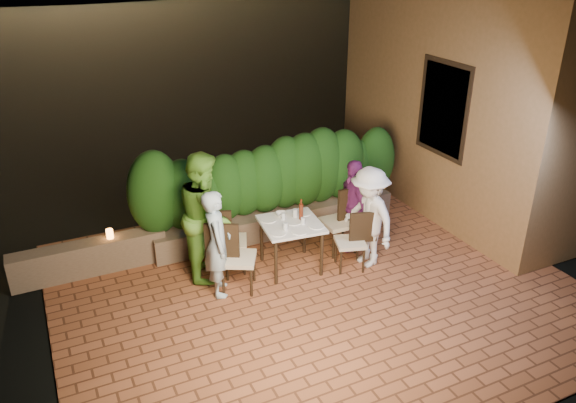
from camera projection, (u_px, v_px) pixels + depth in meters
ground at (334, 308)px, 7.53m from camera, size 400.00×400.00×0.00m
terrace_floor at (316, 292)px, 7.96m from camera, size 7.00×6.00×0.15m
building_wall at (465, 67)px, 9.49m from camera, size 1.60×5.00×5.00m
window_pane at (445, 109)px, 8.99m from camera, size 0.08×1.00×1.40m
window_frame at (444, 109)px, 8.99m from camera, size 0.06×1.15×1.55m
planter at (276, 220)px, 9.39m from camera, size 4.20×0.55×0.40m
hedge at (276, 179)px, 9.07m from camera, size 4.00×0.70×1.10m
parapet at (90, 258)px, 8.20m from camera, size 2.20×0.30×0.50m
hill at (65, 27)px, 58.97m from camera, size 52.00×40.00×22.00m
dining_table at (291, 245)px, 8.27m from camera, size 0.93×0.93×0.75m
plate_nw at (278, 233)px, 7.81m from camera, size 0.21×0.21×0.01m
plate_sw at (268, 220)px, 8.19m from camera, size 0.23×0.23×0.01m
plate_ne at (316, 226)px, 8.01m from camera, size 0.22×0.22×0.01m
plate_se at (304, 213)px, 8.37m from camera, size 0.19×0.19×0.01m
plate_centre at (294, 222)px, 8.12m from camera, size 0.22×0.22×0.01m
plate_front at (299, 232)px, 7.85m from camera, size 0.22×0.22×0.01m
glass_nw at (285, 226)px, 7.89m from camera, size 0.06×0.06×0.11m
glass_sw at (283, 216)px, 8.19m from camera, size 0.06×0.06×0.10m
glass_ne at (303, 221)px, 8.05m from camera, size 0.06×0.06×0.10m
glass_se at (295, 213)px, 8.26m from camera, size 0.07×0.07×0.12m
beer_bottle at (301, 209)px, 8.14m from camera, size 0.06×0.06×0.32m
bowl at (282, 214)px, 8.33m from camera, size 0.21×0.21×0.04m
chair_left_front at (238, 257)px, 7.71m from camera, size 0.63×0.63×1.01m
chair_left_back at (231, 240)px, 8.19m from camera, size 0.58×0.58×0.96m
chair_right_front at (350, 241)px, 8.24m from camera, size 0.52×0.52×0.90m
chair_right_back at (339, 221)px, 8.68m from camera, size 0.48×0.48×1.03m
diner_blue at (217, 243)px, 7.53m from camera, size 0.50×0.64×1.54m
diner_green at (206, 215)px, 7.92m from camera, size 0.96×1.09×1.87m
diner_white at (369, 217)px, 8.21m from camera, size 0.67×1.05×1.55m
diner_purple at (353, 205)px, 8.68m from camera, size 0.47×0.91×1.48m
parapet_lamp at (110, 234)px, 8.19m from camera, size 0.10×0.10×0.14m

